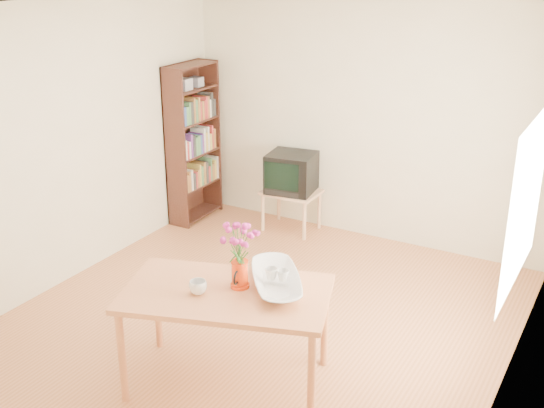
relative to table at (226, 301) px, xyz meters
The scene contains 11 objects.
room 1.02m from the table, 105.03° to the left, with size 4.50×4.50×4.50m.
table is the anchor object (origin of this frame).
tv_stand 2.91m from the table, 108.88° to the left, with size 0.60×0.45×0.46m.
bookshelf 3.28m from the table, 129.58° to the left, with size 0.28×0.70×1.80m.
pitcher 0.21m from the table, 64.28° to the left, with size 0.14×0.21×0.21m.
flowers 0.45m from the table, 64.09° to the left, with size 0.23×0.23×0.33m, color #C22D8F, non-canonical shape.
mug 0.23m from the table, 140.68° to the right, with size 0.12×0.12×0.10m, color white.
bowl 0.48m from the table, 43.52° to the left, with size 0.49×0.49×0.46m, color white.
teacup_a 0.43m from the table, 48.26° to the left, with size 0.08×0.08×0.07m, color white.
teacup_b 0.49m from the table, 41.21° to the left, with size 0.07×0.07×0.07m, color white.
television 2.91m from the table, 108.79° to the left, with size 0.55×0.52×0.43m.
Camera 1 is at (2.60, -4.29, 3.04)m, focal length 45.00 mm.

